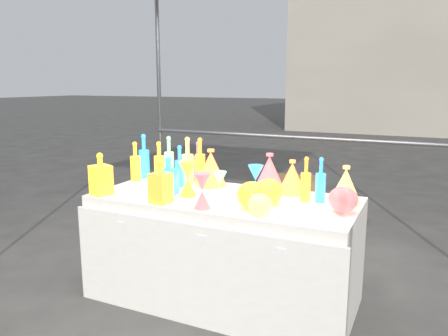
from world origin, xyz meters
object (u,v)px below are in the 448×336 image
at_px(globe_0, 252,196).
at_px(lampshade_0, 211,167).
at_px(cardboard_box_closed, 299,195).
at_px(bottle_0, 135,161).
at_px(hourglass_0, 188,179).
at_px(display_table, 223,249).
at_px(decanter_0, 101,174).

height_order(globe_0, lampshade_0, lampshade_0).
bearing_deg(cardboard_box_closed, bottle_0, -120.08).
bearing_deg(cardboard_box_closed, hourglass_0, -104.15).
bearing_deg(lampshade_0, hourglass_0, -76.70).
xyz_separation_m(display_table, lampshade_0, (-0.23, 0.27, 0.52)).
relative_size(cardboard_box_closed, lampshade_0, 2.06).
bearing_deg(lampshade_0, globe_0, -26.89).
bearing_deg(globe_0, lampshade_0, 138.99).
relative_size(display_table, lampshade_0, 6.58).
relative_size(display_table, bottle_0, 5.86).
bearing_deg(decanter_0, display_table, 42.21).
distance_m(decanter_0, lampshade_0, 0.80).
height_order(cardboard_box_closed, lampshade_0, lampshade_0).
distance_m(cardboard_box_closed, bottle_0, 2.39).
bearing_deg(bottle_0, lampshade_0, 9.49).
xyz_separation_m(cardboard_box_closed, hourglass_0, (-0.13, -2.40, 0.66)).
xyz_separation_m(cardboard_box_closed, globe_0, (0.38, -2.49, 0.62)).
distance_m(bottle_0, hourglass_0, 0.66).
height_order(bottle_0, hourglass_0, bottle_0).
bearing_deg(bottle_0, decanter_0, -84.03).
bearing_deg(decanter_0, hourglass_0, 43.18).
height_order(hourglass_0, lampshade_0, lampshade_0).
xyz_separation_m(bottle_0, globe_0, (1.13, -0.34, -0.08)).
bearing_deg(display_table, cardboard_box_closed, 92.56).
height_order(decanter_0, hourglass_0, decanter_0).
height_order(bottle_0, lampshade_0, bottle_0).
distance_m(display_table, lampshade_0, 0.63).
relative_size(display_table, globe_0, 9.79).
bearing_deg(hourglass_0, decanter_0, -158.48).
distance_m(display_table, bottle_0, 1.02).
height_order(display_table, cardboard_box_closed, display_table).
distance_m(bottle_0, lampshade_0, 0.63).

